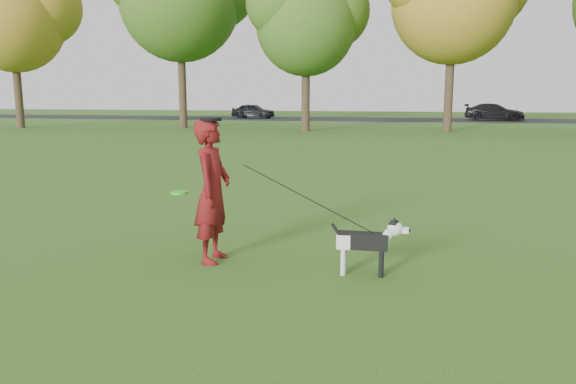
% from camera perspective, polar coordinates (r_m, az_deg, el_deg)
% --- Properties ---
extents(ground, '(120.00, 120.00, 0.00)m').
position_cam_1_polar(ground, '(7.10, 1.86, -8.14)').
color(ground, '#285116').
rests_on(ground, ground).
extents(road, '(120.00, 7.00, 0.02)m').
position_cam_1_polar(road, '(46.73, 9.46, 7.28)').
color(road, black).
rests_on(road, ground).
extents(man, '(0.47, 0.70, 1.89)m').
position_cam_1_polar(man, '(7.40, -7.68, 0.09)').
color(man, '#61110D').
rests_on(man, ground).
extents(dog, '(0.97, 0.19, 0.74)m').
position_cam_1_polar(dog, '(6.94, 8.21, -4.81)').
color(dog, black).
rests_on(dog, ground).
extents(car_left, '(3.75, 1.82, 1.23)m').
position_cam_1_polar(car_left, '(48.15, -3.54, 8.22)').
color(car_left, black).
rests_on(car_left, road).
extents(car_right, '(4.75, 2.51, 1.31)m').
position_cam_1_polar(car_right, '(47.32, 20.22, 7.64)').
color(car_right, black).
rests_on(car_right, road).
extents(man_held_items, '(2.73, 0.36, 1.41)m').
position_cam_1_polar(man_held_items, '(6.98, 2.07, -0.69)').
color(man_held_items, '#32E11C').
rests_on(man_held_items, ground).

